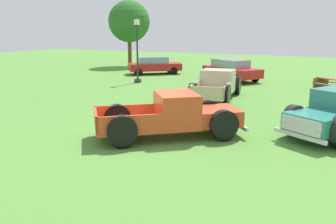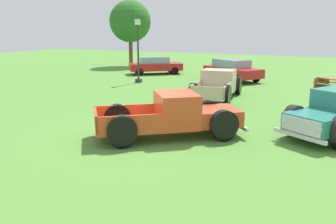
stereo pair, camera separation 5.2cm
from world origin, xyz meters
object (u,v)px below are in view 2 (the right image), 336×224
object	(u,v)px
sedan_distant_a	(155,65)
picnic_table	(334,83)
sedan_distant_b	(232,69)
pickup_truck_behind_left	(219,84)
lamp_post_far	(138,49)
pickup_truck_foreground	(178,116)
oak_tree_east	(130,22)

from	to	relation	value
sedan_distant_a	picnic_table	world-z (taller)	sedan_distant_a
sedan_distant_b	pickup_truck_behind_left	bearing A→B (deg)	-79.70
lamp_post_far	picnic_table	world-z (taller)	lamp_post_far
sedan_distant_a	picnic_table	xyz separation A→B (m)	(13.44, -2.67, -0.24)
picnic_table	pickup_truck_foreground	bearing A→B (deg)	-109.86
lamp_post_far	sedan_distant_b	bearing A→B (deg)	34.98
pickup_truck_foreground	sedan_distant_a	size ratio (longest dim) A/B	1.17
pickup_truck_behind_left	lamp_post_far	distance (m)	7.51
sedan_distant_b	lamp_post_far	size ratio (longest dim) A/B	1.11
picnic_table	sedan_distant_b	bearing A→B (deg)	164.97
pickup_truck_behind_left	oak_tree_east	xyz separation A→B (m)	(-12.86, 11.97, 3.52)
pickup_truck_behind_left	sedan_distant_b	world-z (taller)	pickup_truck_behind_left
pickup_truck_behind_left	lamp_post_far	bearing A→B (deg)	156.27
pickup_truck_foreground	sedan_distant_a	bearing A→B (deg)	120.52
pickup_truck_behind_left	oak_tree_east	bearing A→B (deg)	137.06
pickup_truck_behind_left	sedan_distant_a	bearing A→B (deg)	135.99
sedan_distant_b	lamp_post_far	world-z (taller)	lamp_post_far
sedan_distant_a	picnic_table	size ratio (longest dim) A/B	1.87
sedan_distant_a	oak_tree_east	world-z (taller)	oak_tree_east
pickup_truck_foreground	pickup_truck_behind_left	world-z (taller)	pickup_truck_foreground
oak_tree_east	sedan_distant_a	bearing A→B (deg)	-41.13
lamp_post_far	oak_tree_east	bearing A→B (deg)	124.24
sedan_distant_a	lamp_post_far	world-z (taller)	lamp_post_far
pickup_truck_foreground	pickup_truck_behind_left	xyz separation A→B (m)	(-1.00, 7.49, -0.01)
sedan_distant_b	lamp_post_far	xyz separation A→B (m)	(-5.50, -3.84, 1.48)
pickup_truck_foreground	picnic_table	size ratio (longest dim) A/B	2.20
pickup_truck_foreground	oak_tree_east	bearing A→B (deg)	125.47
pickup_truck_behind_left	picnic_table	size ratio (longest dim) A/B	2.25
sedan_distant_b	lamp_post_far	bearing A→B (deg)	-145.02
lamp_post_far	pickup_truck_behind_left	bearing A→B (deg)	-23.73
sedan_distant_b	oak_tree_east	distance (m)	13.18
lamp_post_far	oak_tree_east	distance (m)	11.08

